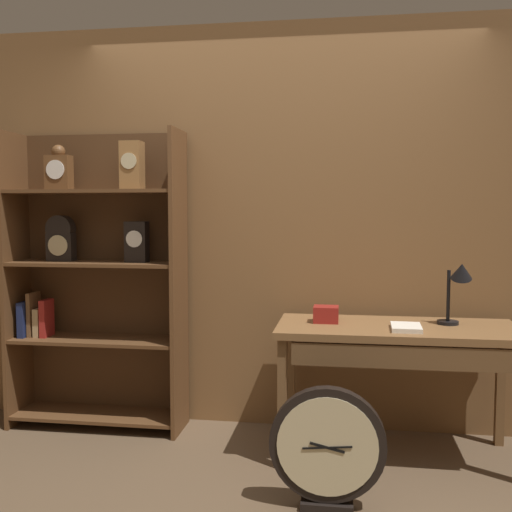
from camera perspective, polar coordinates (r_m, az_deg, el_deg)
back_wood_panel at (r=3.83m, az=2.33°, el=2.79°), size 4.80×0.05×2.60m
bookshelf at (r=3.97m, az=-15.26°, el=-1.96°), size 1.13×0.35×1.91m
workbench at (r=3.44m, az=13.55°, el=-8.10°), size 1.36×0.61×0.76m
desk_lamp at (r=3.51m, az=18.96°, el=-2.40°), size 0.19×0.19×0.38m
toolbox_small at (r=3.47m, az=6.78°, el=-5.61°), size 0.14×0.13×0.09m
open_repair_manual at (r=3.34m, az=14.31°, el=-6.71°), size 0.17×0.23×0.02m
round_clock_large at (r=2.92m, az=6.92°, el=-17.92°), size 0.55×0.11×0.59m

